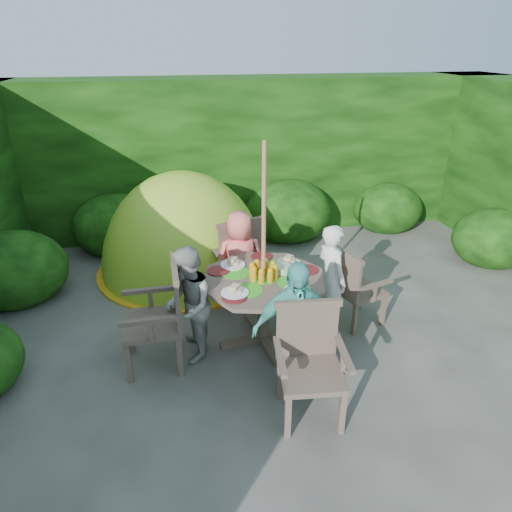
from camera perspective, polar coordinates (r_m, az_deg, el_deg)
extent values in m
plane|color=#45423E|center=(4.91, 7.13, -12.83)|extent=(60.00, 60.00, 0.00)
cube|color=black|center=(7.95, -1.28, 12.51)|extent=(9.00, 1.00, 2.50)
cylinder|color=#493A30|center=(4.96, 0.89, -6.97)|extent=(0.13, 0.13, 0.74)
cube|color=#493A30|center=(5.15, 0.87, -10.14)|extent=(0.99, 0.25, 0.07)
cube|color=#493A30|center=(5.15, 0.87, -10.14)|extent=(0.25, 0.99, 0.07)
cylinder|color=#493A30|center=(4.76, 0.93, -2.97)|extent=(1.53, 1.53, 0.04)
cylinder|color=green|center=(4.52, -1.07, -4.30)|extent=(0.31, 0.31, 0.00)
cylinder|color=green|center=(4.67, 4.53, -3.32)|extent=(0.31, 0.31, 0.00)
cylinder|color=green|center=(4.85, -2.54, -2.13)|extent=(0.31, 0.31, 0.00)
cylinder|color=green|center=(4.99, 2.73, -1.28)|extent=(0.31, 0.31, 0.00)
cylinder|color=green|center=(4.75, 0.93, -2.72)|extent=(0.31, 0.31, 0.00)
cylinder|color=white|center=(5.05, 4.09, -0.85)|extent=(0.27, 0.27, 0.01)
cylinder|color=white|center=(5.00, -2.91, -1.09)|extent=(0.27, 0.27, 0.01)
cylinder|color=white|center=(4.46, -2.67, -4.62)|extent=(0.27, 0.27, 0.01)
cylinder|color=white|center=(4.51, 5.20, -4.31)|extent=(0.27, 0.27, 0.01)
cylinder|color=#AB0B0E|center=(4.92, 6.42, -1.71)|extent=(0.24, 0.24, 0.01)
cylinder|color=#AB0B0E|center=(5.19, 0.71, -0.03)|extent=(0.24, 0.24, 0.01)
cylinder|color=#AB0B0E|center=(4.89, -4.74, -1.84)|extent=(0.24, 0.24, 0.01)
cylinder|color=#AB0B0E|center=(4.39, -2.73, -5.17)|extent=(0.24, 0.24, 0.01)
cylinder|color=#AB0B0E|center=(4.41, 4.98, -5.06)|extent=(0.24, 0.24, 0.01)
cylinder|color=#599D3C|center=(4.86, 3.37, -1.62)|extent=(0.20, 0.20, 0.07)
cylinder|color=#9C623E|center=(4.61, 0.96, 0.71)|extent=(0.05, 0.05, 2.20)
cube|color=#493A30|center=(5.41, 12.75, -4.21)|extent=(0.60, 0.61, 0.05)
cube|color=#493A30|center=(5.51, 15.62, -6.50)|extent=(0.06, 0.06, 0.40)
cube|color=#493A30|center=(5.77, 12.83, -4.62)|extent=(0.06, 0.06, 0.40)
cube|color=#493A30|center=(5.26, 12.23, -7.75)|extent=(0.06, 0.06, 0.40)
cube|color=#493A30|center=(5.53, 9.47, -5.71)|extent=(0.06, 0.06, 0.40)
cube|color=#493A30|center=(5.15, 11.06, -2.34)|extent=(0.18, 0.49, 0.48)
cube|color=#493A30|center=(5.16, 14.70, -3.54)|extent=(0.47, 0.19, 0.04)
cube|color=#493A30|center=(5.48, 11.29, -1.37)|extent=(0.47, 0.19, 0.04)
cube|color=#493A30|center=(4.69, -12.91, -8.26)|extent=(0.56, 0.59, 0.06)
cube|color=#493A30|center=(5.04, -15.45, -9.28)|extent=(0.06, 0.06, 0.47)
cube|color=#493A30|center=(4.65, -15.66, -12.66)|extent=(0.06, 0.06, 0.47)
cube|color=#493A30|center=(5.02, -9.84, -8.82)|extent=(0.06, 0.06, 0.47)
cube|color=#493A30|center=(4.62, -9.51, -12.17)|extent=(0.06, 0.06, 0.47)
cube|color=#493A30|center=(4.53, -9.90, -4.81)|extent=(0.05, 0.58, 0.55)
cube|color=#493A30|center=(4.82, -13.18, -4.19)|extent=(0.56, 0.06, 0.04)
cube|color=#493A30|center=(4.33, -13.17, -7.90)|extent=(0.56, 0.06, 0.04)
cube|color=#493A30|center=(5.89, -3.07, -0.33)|extent=(0.71, 0.69, 0.05)
cube|color=#493A30|center=(6.29, -2.00, -1.01)|extent=(0.07, 0.07, 0.46)
cube|color=#493A30|center=(6.11, -6.03, -1.97)|extent=(0.07, 0.07, 0.46)
cube|color=#493A30|center=(5.91, 0.11, -2.83)|extent=(0.07, 0.07, 0.46)
cube|color=#493A30|center=(5.72, -4.13, -3.92)|extent=(0.07, 0.07, 0.46)
cube|color=#493A30|center=(5.55, -1.96, 1.39)|extent=(0.56, 0.21, 0.55)
cube|color=#493A30|center=(5.92, -0.64, 2.16)|extent=(0.22, 0.54, 0.04)
cube|color=#493A30|center=(5.70, -5.69, 1.06)|extent=(0.22, 0.54, 0.04)
cube|color=#493A30|center=(4.04, 6.89, -14.48)|extent=(0.59, 0.57, 0.05)
cube|color=#493A30|center=(3.99, 3.99, -19.36)|extent=(0.06, 0.06, 0.44)
cube|color=#493A30|center=(4.08, 10.71, -18.68)|extent=(0.06, 0.06, 0.44)
cube|color=#493A30|center=(4.32, 3.03, -15.12)|extent=(0.06, 0.06, 0.44)
cube|color=#493A30|center=(4.40, 9.13, -14.60)|extent=(0.06, 0.06, 0.44)
cube|color=#493A30|center=(4.06, 6.39, -9.19)|extent=(0.54, 0.10, 0.52)
cube|color=#493A30|center=(3.87, 3.03, -12.43)|extent=(0.10, 0.52, 0.04)
cube|color=#493A30|center=(3.97, 10.95, -11.79)|extent=(0.10, 0.52, 0.04)
imported|color=white|center=(5.12, 9.35, -2.80)|extent=(0.40, 0.52, 1.27)
imported|color=#A5A3A0|center=(4.65, -8.42, -6.09)|extent=(0.49, 0.62, 1.23)
imported|color=#FF6E69|center=(5.50, -1.97, -0.56)|extent=(0.61, 0.41, 1.24)
imported|color=#51BFAF|center=(4.18, 4.76, -9.05)|extent=(0.79, 0.36, 1.33)
ellipsoid|color=#93CC27|center=(6.76, -8.76, -1.51)|extent=(2.66, 2.66, 2.86)
ellipsoid|color=black|center=(6.06, -9.44, -4.95)|extent=(0.86, 0.54, 0.98)
cylinder|color=orange|center=(6.75, -8.77, -1.38)|extent=(2.50, 2.50, 0.03)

